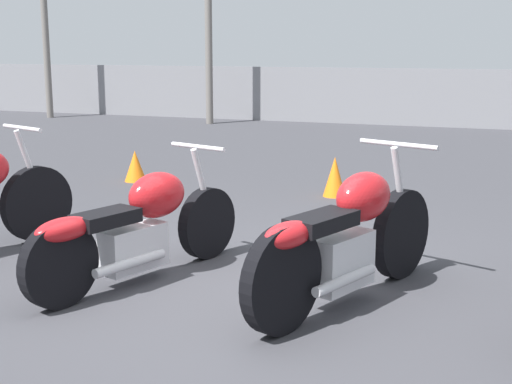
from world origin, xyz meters
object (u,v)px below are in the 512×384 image
Objects in this scene: motorcycle_slot_1 at (138,227)px; traffic_cone_near at (335,177)px; traffic_cone_far at (135,166)px; motorcycle_slot_2 at (346,238)px.

motorcycle_slot_1 is 4.26× the size of traffic_cone_near.
traffic_cone_near is (0.63, 3.48, -0.18)m from motorcycle_slot_1.
motorcycle_slot_2 is at bearing -43.91° from traffic_cone_far.
motorcycle_slot_1 reaches higher than traffic_cone_near.
motorcycle_slot_1 is 3.54m from traffic_cone_near.
traffic_cone_near is at bearing -0.69° from traffic_cone_far.
motorcycle_slot_2 is 5.04× the size of traffic_cone_far.
motorcycle_slot_2 reaches higher than motorcycle_slot_1.
motorcycle_slot_1 is 4.06m from traffic_cone_far.
motorcycle_slot_2 reaches higher than traffic_cone_far.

